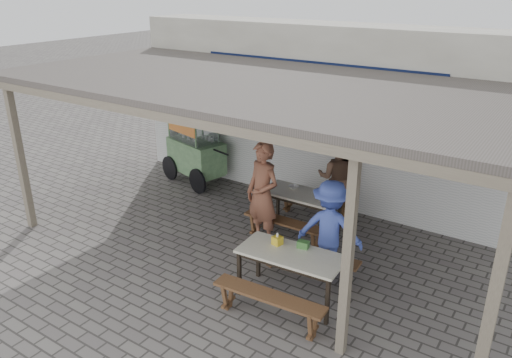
{
  "coord_description": "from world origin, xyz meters",
  "views": [
    {
      "loc": [
        4.24,
        -5.59,
        4.29
      ],
      "look_at": [
        -0.13,
        0.9,
        1.15
      ],
      "focal_mm": 35.0,
      "sensor_mm": 36.0,
      "label": 1
    }
  ],
  "objects_px": {
    "bench_right_street": "(269,301)",
    "condiment_jar": "(326,192)",
    "bench_right_wall": "(309,258)",
    "patron_street_side": "(263,195)",
    "bench_left_wall": "(315,203)",
    "condiment_bowl": "(294,187)",
    "table_right": "(291,258)",
    "vendor_cart": "(195,147)",
    "table_left": "(301,197)",
    "donation_box": "(303,245)",
    "patron_right_table": "(330,229)",
    "patron_wall_side": "(337,178)",
    "bench_left_street": "(284,226)",
    "tissue_box": "(277,240)"
  },
  "relations": [
    {
      "from": "bench_left_street",
      "to": "vendor_cart",
      "type": "height_order",
      "value": "vendor_cart"
    },
    {
      "from": "tissue_box",
      "to": "donation_box",
      "type": "relative_size",
      "value": 0.79
    },
    {
      "from": "bench_left_wall",
      "to": "condiment_bowl",
      "type": "height_order",
      "value": "condiment_bowl"
    },
    {
      "from": "patron_street_side",
      "to": "condiment_bowl",
      "type": "xyz_separation_m",
      "value": [
        0.08,
        0.92,
        -0.16
      ]
    },
    {
      "from": "bench_left_wall",
      "to": "condiment_bowl",
      "type": "relative_size",
      "value": 8.39
    },
    {
      "from": "patron_wall_side",
      "to": "donation_box",
      "type": "relative_size",
      "value": 10.0
    },
    {
      "from": "bench_right_wall",
      "to": "vendor_cart",
      "type": "distance_m",
      "value": 4.51
    },
    {
      "from": "table_left",
      "to": "patron_street_side",
      "type": "distance_m",
      "value": 0.89
    },
    {
      "from": "tissue_box",
      "to": "donation_box",
      "type": "xyz_separation_m",
      "value": [
        0.36,
        0.12,
        -0.01
      ]
    },
    {
      "from": "table_left",
      "to": "table_right",
      "type": "xyz_separation_m",
      "value": [
        0.9,
        -1.92,
        0.0
      ]
    },
    {
      "from": "bench_right_street",
      "to": "patron_street_side",
      "type": "height_order",
      "value": "patron_street_side"
    },
    {
      "from": "bench_left_wall",
      "to": "bench_right_wall",
      "type": "relative_size",
      "value": 0.94
    },
    {
      "from": "condiment_bowl",
      "to": "tissue_box",
      "type": "bearing_deg",
      "value": -66.43
    },
    {
      "from": "donation_box",
      "to": "condiment_jar",
      "type": "height_order",
      "value": "donation_box"
    },
    {
      "from": "donation_box",
      "to": "condiment_bowl",
      "type": "xyz_separation_m",
      "value": [
        -1.2,
        1.82,
        -0.03
      ]
    },
    {
      "from": "table_right",
      "to": "patron_right_table",
      "type": "xyz_separation_m",
      "value": [
        0.15,
        0.91,
        0.11
      ]
    },
    {
      "from": "bench_right_wall",
      "to": "bench_left_street",
      "type": "bearing_deg",
      "value": 136.75
    },
    {
      "from": "bench_right_wall",
      "to": "patron_wall_side",
      "type": "bearing_deg",
      "value": 101.22
    },
    {
      "from": "table_right",
      "to": "vendor_cart",
      "type": "height_order",
      "value": "vendor_cart"
    },
    {
      "from": "table_left",
      "to": "condiment_bowl",
      "type": "bearing_deg",
      "value": 151.88
    },
    {
      "from": "table_left",
      "to": "patron_right_table",
      "type": "bearing_deg",
      "value": -44.39
    },
    {
      "from": "table_right",
      "to": "patron_street_side",
      "type": "distance_m",
      "value": 1.67
    },
    {
      "from": "patron_right_table",
      "to": "tissue_box",
      "type": "relative_size",
      "value": 12.47
    },
    {
      "from": "bench_right_street",
      "to": "condiment_jar",
      "type": "xyz_separation_m",
      "value": [
        -0.56,
        2.76,
        0.45
      ]
    },
    {
      "from": "bench_right_street",
      "to": "patron_right_table",
      "type": "relative_size",
      "value": 1.02
    },
    {
      "from": "patron_right_table",
      "to": "patron_wall_side",
      "type": "bearing_deg",
      "value": -81.24
    },
    {
      "from": "condiment_bowl",
      "to": "table_left",
      "type": "bearing_deg",
      "value": -27.5
    },
    {
      "from": "bench_right_street",
      "to": "donation_box",
      "type": "relative_size",
      "value": 10.07
    },
    {
      "from": "vendor_cart",
      "to": "tissue_box",
      "type": "relative_size",
      "value": 15.97
    },
    {
      "from": "table_left",
      "to": "bench_left_street",
      "type": "relative_size",
      "value": 0.94
    },
    {
      "from": "bench_right_street",
      "to": "patron_right_table",
      "type": "xyz_separation_m",
      "value": [
        0.11,
        1.55,
        0.44
      ]
    },
    {
      "from": "table_left",
      "to": "patron_street_side",
      "type": "height_order",
      "value": "patron_street_side"
    },
    {
      "from": "bench_right_street",
      "to": "vendor_cart",
      "type": "bearing_deg",
      "value": 136.81
    },
    {
      "from": "condiment_bowl",
      "to": "donation_box",
      "type": "bearing_deg",
      "value": -56.57
    },
    {
      "from": "vendor_cart",
      "to": "patron_right_table",
      "type": "relative_size",
      "value": 1.28
    },
    {
      "from": "table_left",
      "to": "table_right",
      "type": "distance_m",
      "value": 2.12
    },
    {
      "from": "bench_right_wall",
      "to": "patron_street_side",
      "type": "xyz_separation_m",
      "value": [
        -1.17,
        0.49,
        0.59
      ]
    },
    {
      "from": "patron_right_table",
      "to": "tissue_box",
      "type": "height_order",
      "value": "patron_right_table"
    },
    {
      "from": "table_left",
      "to": "patron_wall_side",
      "type": "height_order",
      "value": "patron_wall_side"
    },
    {
      "from": "patron_street_side",
      "to": "table_right",
      "type": "bearing_deg",
      "value": -28.41
    },
    {
      "from": "table_left",
      "to": "tissue_box",
      "type": "bearing_deg",
      "value": -71.97
    },
    {
      "from": "table_right",
      "to": "condiment_jar",
      "type": "height_order",
      "value": "condiment_jar"
    },
    {
      "from": "table_left",
      "to": "bench_right_street",
      "type": "bearing_deg",
      "value": -70.35
    },
    {
      "from": "patron_street_side",
      "to": "donation_box",
      "type": "height_order",
      "value": "patron_street_side"
    },
    {
      "from": "bench_left_wall",
      "to": "patron_wall_side",
      "type": "bearing_deg",
      "value": 51.06
    },
    {
      "from": "table_right",
      "to": "condiment_jar",
      "type": "relative_size",
      "value": 17.98
    },
    {
      "from": "table_right",
      "to": "patron_wall_side",
      "type": "relative_size",
      "value": 0.96
    },
    {
      "from": "table_right",
      "to": "donation_box",
      "type": "relative_size",
      "value": 9.61
    },
    {
      "from": "bench_left_street",
      "to": "patron_right_table",
      "type": "relative_size",
      "value": 0.97
    },
    {
      "from": "donation_box",
      "to": "condiment_jar",
      "type": "distance_m",
      "value": 1.99
    }
  ]
}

